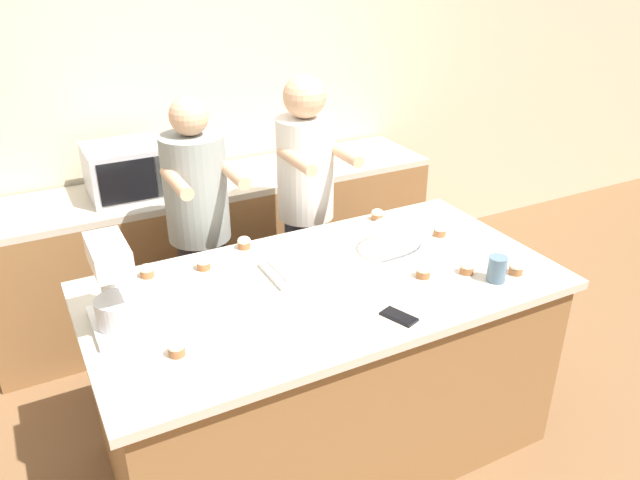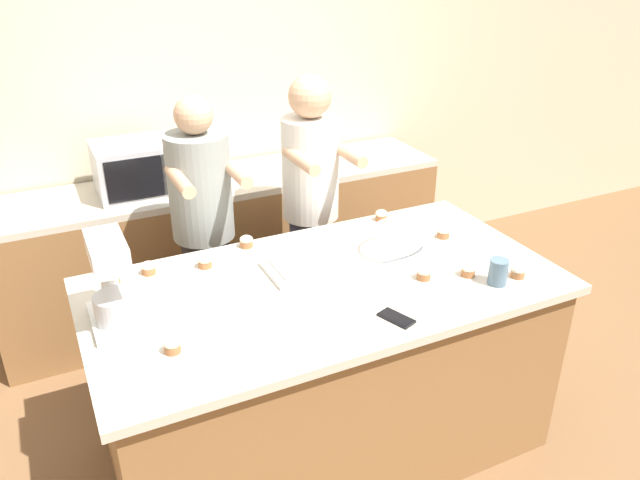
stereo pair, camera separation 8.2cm
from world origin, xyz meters
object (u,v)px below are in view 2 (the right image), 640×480
at_px(cupcake_0, 468,270).
at_px(cupcake_6, 518,271).
at_px(cupcake_1, 246,241).
at_px(cupcake_2, 424,273).
at_px(cupcake_9, 112,277).
at_px(baking_tray, 310,265).
at_px(cupcake_8, 381,215).
at_px(person_right, 311,212).
at_px(cell_phone, 396,318).
at_px(cupcake_7, 205,261).
at_px(mixing_bowl, 403,241).
at_px(cupcake_3, 172,345).
at_px(cupcake_5, 148,268).
at_px(cupcake_4, 443,232).
at_px(microwave_oven, 136,168).
at_px(stand_mixer, 113,286).
at_px(person_left, 205,239).
at_px(drinking_glass, 498,272).

relative_size(cupcake_0, cupcake_6, 1.00).
bearing_deg(cupcake_1, cupcake_2, -46.84).
bearing_deg(cupcake_9, cupcake_0, -23.38).
distance_m(baking_tray, cupcake_8, 0.64).
xyz_separation_m(person_right, cupcake_9, (-1.13, -0.41, 0.07)).
relative_size(cupcake_0, cupcake_1, 1.00).
relative_size(cell_phone, cupcake_7, 2.50).
height_order(mixing_bowl, cupcake_2, mixing_bowl).
bearing_deg(cupcake_0, cupcake_3, 179.38).
xyz_separation_m(person_right, cupcake_5, (-0.98, -0.39, 0.07)).
distance_m(cupcake_2, cupcake_4, 0.44).
xyz_separation_m(cell_phone, cupcake_0, (0.47, 0.16, 0.02)).
xyz_separation_m(cupcake_0, cupcake_8, (-0.04, 0.67, 0.00)).
xyz_separation_m(cell_phone, cupcake_2, (0.28, 0.22, 0.02)).
xyz_separation_m(cupcake_2, cupcake_5, (-1.07, 0.57, 0.00)).
bearing_deg(microwave_oven, cupcake_2, -60.17).
height_order(cupcake_1, cupcake_2, same).
height_order(person_right, cupcake_8, person_right).
distance_m(mixing_bowl, cupcake_4, 0.29).
height_order(baking_tray, cupcake_4, cupcake_4).
height_order(stand_mixer, cupcake_4, stand_mixer).
relative_size(person_right, cupcake_2, 25.69).
relative_size(stand_mixer, cupcake_9, 5.71).
bearing_deg(cupcake_7, person_left, 74.62).
bearing_deg(person_right, microwave_oven, 142.28).
distance_m(microwave_oven, cell_phone, 1.92).
xyz_separation_m(stand_mixer, cupcake_8, (1.41, 0.38, -0.13)).
xyz_separation_m(person_left, cupcake_2, (0.71, -0.96, 0.11)).
distance_m(mixing_bowl, cupcake_1, 0.75).
bearing_deg(baking_tray, person_left, 114.87).
relative_size(cupcake_4, cupcake_8, 1.00).
bearing_deg(cupcake_7, cupcake_3, -116.96).
bearing_deg(cupcake_6, cupcake_3, 175.45).
xyz_separation_m(cupcake_3, cupcake_5, (0.05, 0.62, 0.00)).
xyz_separation_m(microwave_oven, cupcake_4, (1.24, -1.29, -0.11)).
height_order(cupcake_0, cupcake_4, same).
distance_m(cupcake_2, cupcake_8, 0.63).
relative_size(stand_mixer, microwave_oven, 0.80).
distance_m(stand_mixer, cupcake_3, 0.34).
xyz_separation_m(person_left, cupcake_6, (1.09, -1.13, 0.11)).
bearing_deg(stand_mixer, cupcake_8, 14.96).
distance_m(cupcake_4, cupcake_8, 0.35).
relative_size(mixing_bowl, cupcake_7, 4.49).
xyz_separation_m(person_right, cupcake_7, (-0.73, -0.44, 0.07)).
height_order(baking_tray, cupcake_5, cupcake_5).
xyz_separation_m(cupcake_2, cupcake_3, (-1.12, -0.05, 0.00)).
distance_m(drinking_glass, cupcake_9, 1.66).
bearing_deg(person_right, cupcake_5, -158.24).
bearing_deg(cupcake_2, cupcake_8, 76.08).
height_order(person_right, cupcake_3, person_right).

